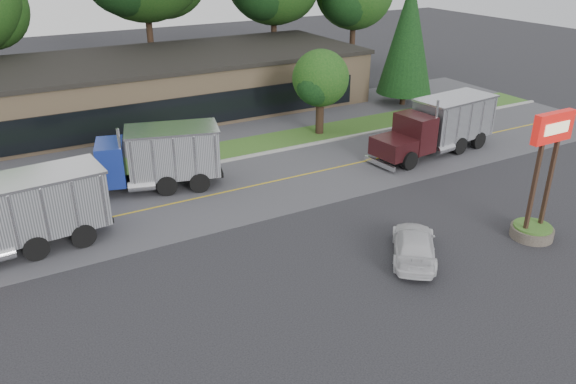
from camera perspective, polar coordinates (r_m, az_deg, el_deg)
name	(u,v)px	position (r m, az deg, el deg)	size (l,w,h in m)	color
ground	(308,272)	(23.45, 2.08, -8.11)	(140.00, 140.00, 0.00)	#36363B
road	(222,193)	(30.55, -6.70, -0.10)	(60.00, 8.00, 0.02)	#59595F
center_line	(222,193)	(30.55, -6.70, -0.10)	(60.00, 0.12, 0.01)	gold
curb	(194,168)	(34.17, -9.48, 2.46)	(60.00, 0.30, 0.12)	#9E9E99
grass_verge	(184,158)	(35.76, -10.50, 3.40)	(60.00, 3.40, 0.03)	#365D20
far_parking	(160,136)	(40.27, -12.91, 5.60)	(60.00, 7.00, 0.02)	#59595F
strip_mall	(158,86)	(45.81, -13.03, 10.47)	(32.00, 12.00, 4.00)	tan
bilo_sign	(539,197)	(27.46, 24.12, -0.49)	(2.20, 1.90, 5.95)	#6B6054
evergreen_right	(408,36)	(46.75, 12.10, 15.25)	(4.43, 4.43, 10.06)	#382619
tree_verge	(321,81)	(38.89, 3.37, 11.22)	(4.10, 3.86, 5.85)	#382619
dump_truck_red	(7,216)	(26.70, -26.68, -2.20)	(9.75, 3.35, 3.36)	black
dump_truck_blue	(152,157)	(31.14, -13.64, 3.45)	(8.61, 4.62, 3.36)	black
dump_truck_maroon	(440,124)	(37.04, 15.21, 6.65)	(9.20, 3.47, 3.36)	black
rally_car	(414,245)	(24.68, 12.69, -5.25)	(1.78, 4.38, 1.27)	silver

